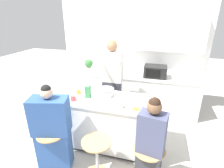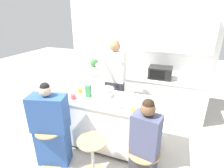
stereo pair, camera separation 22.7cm
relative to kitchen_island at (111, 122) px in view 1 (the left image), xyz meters
name	(u,v)px [view 1 (the left image)]	position (x,y,z in m)	size (l,w,h in m)	color
ground_plane	(111,144)	(0.00, 0.00, -0.47)	(16.00, 16.00, 0.00)	beige
wall_back	(131,45)	(0.00, 1.83, 1.07)	(3.62, 0.22, 2.70)	white
back_counter	(127,91)	(0.00, 1.49, -0.02)	(3.36, 0.71, 0.90)	white
kitchen_island	(111,122)	(0.00, 0.00, 0.00)	(1.78, 0.75, 0.93)	black
bar_stool_leftmost	(53,147)	(-0.71, -0.73, -0.09)	(0.42, 0.42, 0.64)	tan
bar_stool_center	(97,156)	(0.00, -0.72, -0.09)	(0.42, 0.42, 0.64)	tan
bar_stool_rightmost	(148,164)	(0.71, -0.68, -0.09)	(0.42, 0.42, 0.64)	tan
person_cooking	(112,84)	(-0.17, 0.70, 0.45)	(0.42, 0.56, 1.83)	#383842
person_wrapped_blanket	(52,131)	(-0.70, -0.70, 0.18)	(0.59, 0.41, 1.39)	#2D5193
person_seated_near	(150,150)	(0.72, -0.70, 0.17)	(0.37, 0.31, 1.39)	#333338
cooking_pot	(106,92)	(-0.11, 0.10, 0.53)	(0.35, 0.27, 0.15)	#B7BABC
fruit_bowl	(146,98)	(0.57, 0.12, 0.50)	(0.21, 0.21, 0.08)	#B7BABC
mixing_bowl_steel	(118,105)	(0.18, -0.20, 0.49)	(0.18, 0.18, 0.06)	silver
coffee_cup_near	(73,98)	(-0.59, -0.20, 0.50)	(0.12, 0.09, 0.08)	#DB4C51
coffee_cup_far	(79,92)	(-0.61, 0.05, 0.50)	(0.11, 0.08, 0.08)	orange
banana_bunch	(136,109)	(0.46, -0.23, 0.48)	(0.15, 0.11, 0.05)	yellow
juice_carton	(88,92)	(-0.39, -0.03, 0.56)	(0.08, 0.08, 0.23)	#38844C
microwave	(155,71)	(0.65, 1.44, 0.56)	(0.50, 0.39, 0.26)	black
potted_plant	(89,65)	(-1.01, 1.49, 0.59)	(0.21, 0.21, 0.29)	beige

